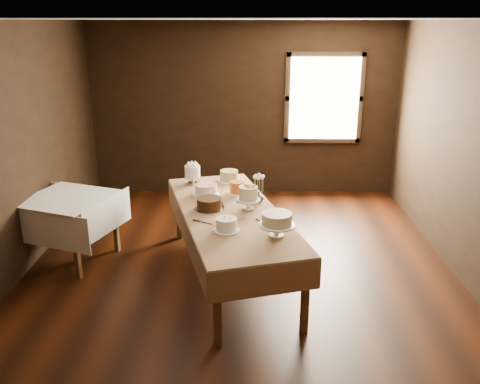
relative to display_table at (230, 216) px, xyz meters
name	(u,v)px	position (x,y,z in m)	size (l,w,h in m)	color
floor	(240,275)	(0.11, 0.03, -0.75)	(5.00, 6.00, 0.01)	black
ceiling	(240,19)	(0.11, 0.03, 2.05)	(5.00, 6.00, 0.01)	beige
wall_back	(243,110)	(0.11, 3.03, 0.65)	(5.00, 0.02, 2.80)	black
wall_front	(227,317)	(0.11, -2.97, 0.65)	(5.00, 0.02, 2.80)	black
wall_left	(7,157)	(-2.39, 0.03, 0.65)	(0.02, 6.00, 2.80)	black
wall_right	(476,159)	(2.61, 0.03, 0.65)	(0.02, 6.00, 2.80)	black
window	(324,99)	(1.41, 2.97, 0.85)	(1.10, 0.05, 1.30)	#FFEABF
display_table	(230,216)	(0.00, 0.00, 0.00)	(1.70, 2.80, 0.81)	#47301B
side_table	(67,205)	(-1.96, 0.42, -0.04)	(1.21, 1.21, 0.80)	#47301B
cake_meringue	(193,175)	(-0.51, 0.95, 0.17)	(0.27, 0.27, 0.25)	silver
cake_speckled	(229,176)	(-0.05, 1.08, 0.13)	(0.30, 0.30, 0.14)	white
cake_lattice	(206,190)	(-0.31, 0.52, 0.12)	(0.33, 0.33, 0.12)	white
cake_caramel	(237,188)	(0.06, 0.58, 0.13)	(0.24, 0.24, 0.15)	white
cake_chocolate	(209,204)	(-0.23, 0.04, 0.12)	(0.38, 0.38, 0.13)	silver
cake_flowers	(248,199)	(0.20, 0.05, 0.18)	(0.29, 0.29, 0.28)	white
cake_swirl	(226,225)	(-0.01, -0.55, 0.12)	(0.27, 0.27, 0.13)	white
cake_cream	(277,225)	(0.48, -0.67, 0.17)	(0.41, 0.41, 0.25)	white
cake_server_a	(240,219)	(0.11, -0.25, 0.06)	(0.24, 0.03, 0.01)	silver
cake_server_b	(268,224)	(0.40, -0.36, 0.06)	(0.24, 0.03, 0.01)	silver
cake_server_c	(221,202)	(-0.11, 0.27, 0.06)	(0.24, 0.03, 0.01)	silver
cake_server_d	(245,199)	(0.17, 0.38, 0.06)	(0.24, 0.03, 0.01)	silver
cake_server_e	(206,223)	(-0.23, -0.36, 0.06)	(0.24, 0.03, 0.01)	silver
flower_vase	(259,197)	(0.32, 0.29, 0.12)	(0.12, 0.12, 0.12)	#2D2823
flower_bouquet	(259,182)	(0.32, 0.29, 0.30)	(0.14, 0.14, 0.20)	white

